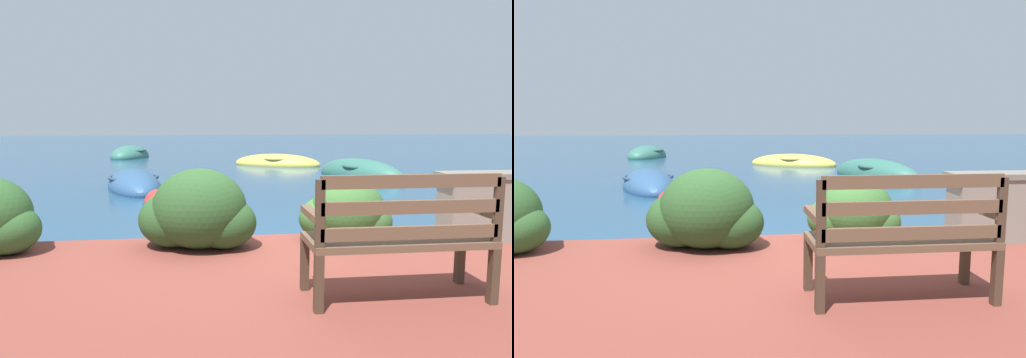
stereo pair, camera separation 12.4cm
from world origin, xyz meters
The scene contains 10 objects.
ground_plane centered at (0.00, 0.00, 0.00)m, with size 80.00×80.00×0.00m.
park_bench centered at (0.71, -1.95, 0.70)m, with size 1.32×0.48×0.93m.
hedge_clump_left centered at (-0.72, -0.43, 0.57)m, with size 1.18×0.85×0.80m.
hedge_clump_centre centered at (0.84, -0.34, 0.51)m, with size 0.98×0.71×0.67m.
hedge_clump_right centered at (2.73, -0.31, 0.44)m, with size 0.73×0.53×0.50m.
rowboat_nearest centered at (-2.16, 5.14, 0.06)m, with size 1.79×2.82×0.75m.
rowboat_mid centered at (3.40, 6.42, 0.07)m, with size 2.08×2.94×0.88m.
rowboat_far centered at (1.80, 9.95, 0.06)m, with size 3.09×2.19×0.66m.
rowboat_outer centered at (-3.51, 13.55, 0.08)m, with size 1.85×2.48×0.85m.
mooring_buoy centered at (-1.42, 2.82, 0.09)m, with size 0.55×0.55×0.50m.
Camera 2 is at (-0.55, -4.97, 1.50)m, focal length 32.00 mm.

